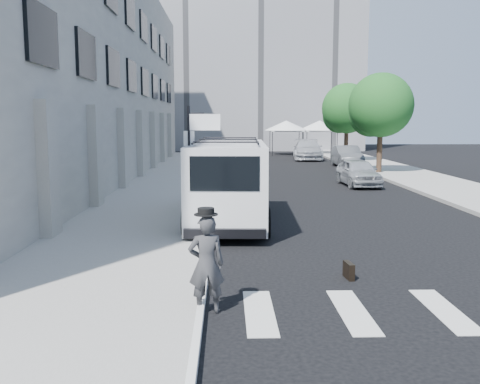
{
  "coord_description": "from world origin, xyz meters",
  "views": [
    {
      "loc": [
        -1.55,
        -11.76,
        3.27
      ],
      "look_at": [
        -1.19,
        2.75,
        1.3
      ],
      "focal_mm": 40.0,
      "sensor_mm": 36.0,
      "label": 1
    }
  ],
  "objects": [
    {
      "name": "tent_right",
      "position": [
        7.2,
        38.5,
        2.71
      ],
      "size": [
        4.0,
        4.0,
        3.2
      ],
      "color": "black",
      "rests_on": "ground"
    },
    {
      "name": "building_far",
      "position": [
        2.0,
        50.0,
        12.5
      ],
      "size": [
        22.0,
        12.0,
        25.0
      ],
      "primitive_type": "cube",
      "color": "slate",
      "rests_on": "ground"
    },
    {
      "name": "parked_car_a",
      "position": [
        5.0,
        14.53,
        0.68
      ],
      "size": [
        1.72,
        4.01,
        1.35
      ],
      "primitive_type": "imported",
      "rotation": [
        0.0,
        0.0,
        0.03
      ],
      "color": "#A3A7AB",
      "rests_on": "ground"
    },
    {
      "name": "ground",
      "position": [
        0.0,
        0.0,
        0.0
      ],
      "size": [
        120.0,
        120.0,
        0.0
      ],
      "primitive_type": "plane",
      "color": "black",
      "rests_on": "ground"
    },
    {
      "name": "parked_car_c",
      "position": [
        5.15,
        32.31,
        0.82
      ],
      "size": [
        2.82,
        5.86,
        1.65
      ],
      "primitive_type": "imported",
      "rotation": [
        0.0,
        0.0,
        -0.09
      ],
      "color": "#B3B6BC",
      "rests_on": "ground"
    },
    {
      "name": "building_left",
      "position": [
        -11.5,
        18.0,
        6.0
      ],
      "size": [
        10.0,
        44.0,
        12.0
      ],
      "primitive_type": "cube",
      "color": "gray",
      "rests_on": "ground"
    },
    {
      "name": "parked_car_b",
      "position": [
        6.8,
        25.09,
        0.74
      ],
      "size": [
        1.65,
        4.52,
        1.48
      ],
      "primitive_type": "imported",
      "rotation": [
        0.0,
        0.0,
        -0.02
      ],
      "color": "#4E5155",
      "rests_on": "ground"
    },
    {
      "name": "businessman",
      "position": [
        -1.9,
        -3.0,
        0.85
      ],
      "size": [
        0.67,
        0.49,
        1.69
      ],
      "primitive_type": "imported",
      "rotation": [
        0.0,
        0.0,
        3.29
      ],
      "color": "#343436",
      "rests_on": "ground"
    },
    {
      "name": "sidewalk_right",
      "position": [
        9.0,
        20.0,
        0.07
      ],
      "size": [
        4.0,
        56.0,
        0.15
      ],
      "primitive_type": "cube",
      "color": "gray",
      "rests_on": "ground"
    },
    {
      "name": "sign_pole",
      "position": [
        -2.36,
        3.2,
        2.65
      ],
      "size": [
        1.03,
        0.07,
        3.5
      ],
      "color": "black",
      "rests_on": "sidewalk_left"
    },
    {
      "name": "briefcase",
      "position": [
        0.97,
        -1.09,
        0.17
      ],
      "size": [
        0.16,
        0.45,
        0.34
      ],
      "primitive_type": "cube",
      "rotation": [
        0.0,
        0.0,
        0.1
      ],
      "color": "black",
      "rests_on": "ground"
    },
    {
      "name": "tent_left",
      "position": [
        4.0,
        38.0,
        2.71
      ],
      "size": [
        4.0,
        4.0,
        3.2
      ],
      "color": "black",
      "rests_on": "ground"
    },
    {
      "name": "suitcase",
      "position": [
        -1.7,
        3.0,
        0.32
      ],
      "size": [
        0.29,
        0.44,
        1.2
      ],
      "rotation": [
        0.0,
        0.0,
        0.04
      ],
      "color": "black",
      "rests_on": "ground"
    },
    {
      "name": "tree_far",
      "position": [
        7.5,
        29.15,
        3.97
      ],
      "size": [
        3.8,
        3.83,
        6.03
      ],
      "color": "black",
      "rests_on": "ground"
    },
    {
      "name": "tree_near",
      "position": [
        7.5,
        20.15,
        3.97
      ],
      "size": [
        3.8,
        3.83,
        6.03
      ],
      "color": "black",
      "rests_on": "ground"
    },
    {
      "name": "cargo_van",
      "position": [
        -1.49,
        5.06,
        1.31
      ],
      "size": [
        2.61,
        6.91,
        2.55
      ],
      "rotation": [
        0.0,
        0.0,
        -0.03
      ],
      "color": "silver",
      "rests_on": "ground"
    },
    {
      "name": "sidewalk_left",
      "position": [
        -4.25,
        16.0,
        0.07
      ],
      "size": [
        4.5,
        48.0,
        0.15
      ],
      "primitive_type": "cube",
      "color": "gray",
      "rests_on": "ground"
    }
  ]
}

